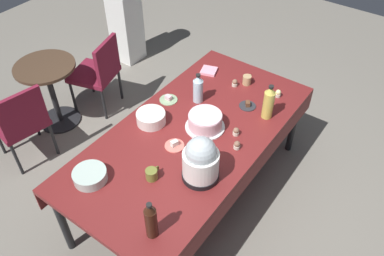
{
  "coord_description": "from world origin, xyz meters",
  "views": [
    {
      "loc": [
        -1.81,
        -1.31,
        2.88
      ],
      "look_at": [
        0.0,
        0.0,
        0.8
      ],
      "focal_mm": 36.7,
      "sensor_mm": 36.0,
      "label": 1
    }
  ],
  "objects_px": {
    "slow_cooker": "(201,160)",
    "cupcake_rose": "(236,132)",
    "soda_bottle_cola": "(151,221)",
    "water_cooler": "(125,16)",
    "dessert_plate_charcoal": "(248,105)",
    "cupcake_berry": "(237,145)",
    "maroon_chair_right": "(99,70)",
    "soda_bottle_ginger_ale": "(269,103)",
    "ceramic_snack_bowl": "(151,118)",
    "round_cafe_table": "(50,84)",
    "dessert_plate_coral": "(175,145)",
    "coffee_mug_olive": "(152,174)",
    "frosted_layer_cake": "(205,121)",
    "glass_salad_bowl": "(90,176)",
    "coffee_mug_tan": "(247,80)",
    "maroon_chair_left": "(21,120)",
    "cupcake_lemon": "(235,83)",
    "soda_bottle_water": "(198,89)",
    "potluck_table": "(192,138)",
    "cupcake_vanilla": "(278,93)",
    "dessert_plate_sage": "(168,99)"
  },
  "relations": [
    {
      "from": "dessert_plate_coral",
      "to": "maroon_chair_left",
      "type": "xyz_separation_m",
      "value": [
        -0.37,
        1.5,
        -0.27
      ]
    },
    {
      "from": "cupcake_berry",
      "to": "water_cooler",
      "type": "relative_size",
      "value": 0.05
    },
    {
      "from": "ceramic_snack_bowl",
      "to": "maroon_chair_left",
      "type": "bearing_deg",
      "value": 111.58
    },
    {
      "from": "coffee_mug_olive",
      "to": "maroon_chair_left",
      "type": "distance_m",
      "value": 1.59
    },
    {
      "from": "ceramic_snack_bowl",
      "to": "cupcake_rose",
      "type": "relative_size",
      "value": 3.48
    },
    {
      "from": "dessert_plate_charcoal",
      "to": "maroon_chair_right",
      "type": "distance_m",
      "value": 1.74
    },
    {
      "from": "dessert_plate_coral",
      "to": "round_cafe_table",
      "type": "height_order",
      "value": "dessert_plate_coral"
    },
    {
      "from": "glass_salad_bowl",
      "to": "cupcake_berry",
      "type": "distance_m",
      "value": 1.09
    },
    {
      "from": "slow_cooker",
      "to": "dessert_plate_charcoal",
      "type": "distance_m",
      "value": 0.89
    },
    {
      "from": "potluck_table",
      "to": "cupcake_vanilla",
      "type": "distance_m",
      "value": 0.88
    },
    {
      "from": "maroon_chair_right",
      "to": "soda_bottle_ginger_ale",
      "type": "bearing_deg",
      "value": -87.13
    },
    {
      "from": "frosted_layer_cake",
      "to": "cupcake_berry",
      "type": "distance_m",
      "value": 0.33
    },
    {
      "from": "slow_cooker",
      "to": "dessert_plate_charcoal",
      "type": "relative_size",
      "value": 2.51
    },
    {
      "from": "ceramic_snack_bowl",
      "to": "maroon_chair_right",
      "type": "relative_size",
      "value": 0.28
    },
    {
      "from": "dessert_plate_charcoal",
      "to": "soda_bottle_ginger_ale",
      "type": "xyz_separation_m",
      "value": [
        -0.02,
        -0.19,
        0.13
      ]
    },
    {
      "from": "dessert_plate_charcoal",
      "to": "cupcake_berry",
      "type": "bearing_deg",
      "value": -159.17
    },
    {
      "from": "dessert_plate_sage",
      "to": "soda_bottle_ginger_ale",
      "type": "bearing_deg",
      "value": -68.74
    },
    {
      "from": "ceramic_snack_bowl",
      "to": "round_cafe_table",
      "type": "bearing_deg",
      "value": 88.22
    },
    {
      "from": "cupcake_lemon",
      "to": "maroon_chair_left",
      "type": "xyz_separation_m",
      "value": [
        -1.28,
        1.48,
        -0.29
      ]
    },
    {
      "from": "soda_bottle_cola",
      "to": "slow_cooker",
      "type": "bearing_deg",
      "value": 2.32
    },
    {
      "from": "soda_bottle_water",
      "to": "maroon_chair_right",
      "type": "height_order",
      "value": "soda_bottle_water"
    },
    {
      "from": "slow_cooker",
      "to": "frosted_layer_cake",
      "type": "bearing_deg",
      "value": 30.81
    },
    {
      "from": "cupcake_berry",
      "to": "coffee_mug_olive",
      "type": "height_order",
      "value": "coffee_mug_olive"
    },
    {
      "from": "slow_cooker",
      "to": "dessert_plate_sage",
      "type": "bearing_deg",
      "value": 52.87
    },
    {
      "from": "cupcake_rose",
      "to": "coffee_mug_tan",
      "type": "height_order",
      "value": "coffee_mug_tan"
    },
    {
      "from": "potluck_table",
      "to": "cupcake_rose",
      "type": "relative_size",
      "value": 32.59
    },
    {
      "from": "potluck_table",
      "to": "frosted_layer_cake",
      "type": "bearing_deg",
      "value": -23.6
    },
    {
      "from": "ceramic_snack_bowl",
      "to": "coffee_mug_tan",
      "type": "relative_size",
      "value": 2.02
    },
    {
      "from": "cupcake_lemon",
      "to": "soda_bottle_water",
      "type": "relative_size",
      "value": 0.25
    },
    {
      "from": "soda_bottle_cola",
      "to": "water_cooler",
      "type": "xyz_separation_m",
      "value": [
        2.21,
        2.32,
        -0.3
      ]
    },
    {
      "from": "slow_cooker",
      "to": "cupcake_rose",
      "type": "relative_size",
      "value": 5.3
    },
    {
      "from": "cupcake_berry",
      "to": "round_cafe_table",
      "type": "height_order",
      "value": "cupcake_berry"
    },
    {
      "from": "soda_bottle_ginger_ale",
      "to": "cupcake_vanilla",
      "type": "bearing_deg",
      "value": 8.63
    },
    {
      "from": "soda_bottle_water",
      "to": "coffee_mug_tan",
      "type": "xyz_separation_m",
      "value": [
        0.46,
        -0.22,
        -0.08
      ]
    },
    {
      "from": "cupcake_lemon",
      "to": "coffee_mug_tan",
      "type": "height_order",
      "value": "coffee_mug_tan"
    },
    {
      "from": "ceramic_snack_bowl",
      "to": "soda_bottle_ginger_ale",
      "type": "distance_m",
      "value": 0.95
    },
    {
      "from": "cupcake_berry",
      "to": "maroon_chair_left",
      "type": "height_order",
      "value": "maroon_chair_left"
    },
    {
      "from": "dessert_plate_charcoal",
      "to": "cupcake_rose",
      "type": "relative_size",
      "value": 2.11
    },
    {
      "from": "dessert_plate_charcoal",
      "to": "cupcake_rose",
      "type": "xyz_separation_m",
      "value": [
        -0.35,
        -0.1,
        0.02
      ]
    },
    {
      "from": "cupcake_vanilla",
      "to": "coffee_mug_tan",
      "type": "bearing_deg",
      "value": 89.35
    },
    {
      "from": "cupcake_rose",
      "to": "soda_bottle_ginger_ale",
      "type": "relative_size",
      "value": 0.22
    },
    {
      "from": "round_cafe_table",
      "to": "coffee_mug_olive",
      "type": "bearing_deg",
      "value": -105.19
    },
    {
      "from": "soda_bottle_water",
      "to": "maroon_chair_right",
      "type": "relative_size",
      "value": 0.32
    },
    {
      "from": "slow_cooker",
      "to": "cupcake_berry",
      "type": "distance_m",
      "value": 0.42
    },
    {
      "from": "maroon_chair_right",
      "to": "cupcake_rose",
      "type": "bearing_deg",
      "value": -97.45
    },
    {
      "from": "frosted_layer_cake",
      "to": "dessert_plate_charcoal",
      "type": "height_order",
      "value": "frosted_layer_cake"
    },
    {
      "from": "cupcake_rose",
      "to": "coffee_mug_olive",
      "type": "bearing_deg",
      "value": 161.0
    },
    {
      "from": "frosted_layer_cake",
      "to": "dessert_plate_coral",
      "type": "relative_size",
      "value": 2.11
    },
    {
      "from": "frosted_layer_cake",
      "to": "soda_bottle_water",
      "type": "height_order",
      "value": "soda_bottle_water"
    },
    {
      "from": "frosted_layer_cake",
      "to": "soda_bottle_ginger_ale",
      "type": "bearing_deg",
      "value": -39.38
    }
  ]
}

